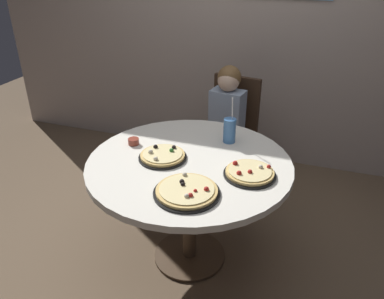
{
  "coord_description": "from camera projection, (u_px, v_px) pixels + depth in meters",
  "views": [
    {
      "loc": [
        0.65,
        -1.82,
        1.85
      ],
      "look_at": [
        0.0,
        0.05,
        0.8
      ],
      "focal_mm": 35.21,
      "sensor_mm": 36.0,
      "label": 1
    }
  ],
  "objects": [
    {
      "name": "ground_plane",
      "position": [
        190.0,
        256.0,
        2.58
      ],
      "size": [
        8.0,
        8.0,
        0.0
      ],
      "primitive_type": "plane",
      "color": "brown"
    },
    {
      "name": "wall_with_window",
      "position": [
        252.0,
        3.0,
        3.24
      ],
      "size": [
        5.2,
        0.14,
        2.9
      ],
      "color": "#A8998E",
      "rests_on": "ground_plane"
    },
    {
      "name": "dining_table",
      "position": [
        189.0,
        175.0,
        2.27
      ],
      "size": [
        1.22,
        1.22,
        0.75
      ],
      "color": "silver",
      "rests_on": "ground_plane"
    },
    {
      "name": "chair_wooden",
      "position": [
        231.0,
        128.0,
        3.17
      ],
      "size": [
        0.46,
        0.46,
        0.95
      ],
      "color": "#382619",
      "rests_on": "ground_plane"
    },
    {
      "name": "diner_child",
      "position": [
        222.0,
        141.0,
        3.05
      ],
      "size": [
        0.3,
        0.43,
        1.08
      ],
      "color": "#3F4766",
      "rests_on": "ground_plane"
    },
    {
      "name": "pizza_veggie",
      "position": [
        163.0,
        156.0,
        2.25
      ],
      "size": [
        0.29,
        0.29,
        0.05
      ],
      "color": "black",
      "rests_on": "dining_table"
    },
    {
      "name": "pizza_cheese",
      "position": [
        250.0,
        173.0,
        2.08
      ],
      "size": [
        0.29,
        0.29,
        0.05
      ],
      "color": "black",
      "rests_on": "dining_table"
    },
    {
      "name": "pizza_pepperoni",
      "position": [
        187.0,
        191.0,
        1.92
      ],
      "size": [
        0.35,
        0.35,
        0.05
      ],
      "color": "black",
      "rests_on": "dining_table"
    },
    {
      "name": "soda_cup",
      "position": [
        230.0,
        130.0,
        2.41
      ],
      "size": [
        0.08,
        0.08,
        0.31
      ],
      "color": "#3F72B2",
      "rests_on": "dining_table"
    },
    {
      "name": "sauce_bowl",
      "position": [
        134.0,
        141.0,
        2.41
      ],
      "size": [
        0.07,
        0.07,
        0.04
      ],
      "primitive_type": "cylinder",
      "color": "brown",
      "rests_on": "dining_table"
    }
  ]
}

